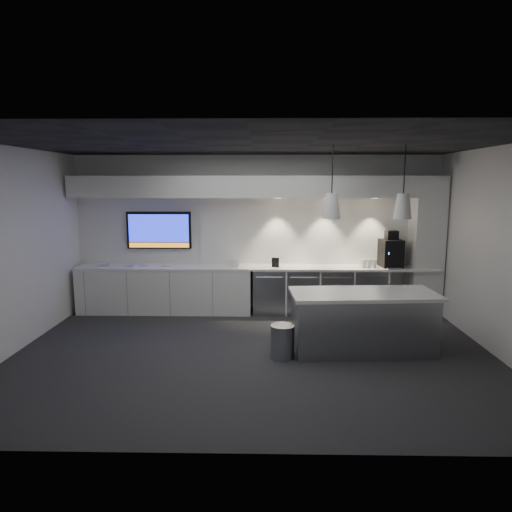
{
  "coord_description": "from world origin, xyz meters",
  "views": [
    {
      "loc": [
        0.17,
        -6.37,
        2.48
      ],
      "look_at": [
        0.02,
        1.1,
        1.27
      ],
      "focal_mm": 32.0,
      "sensor_mm": 36.0,
      "label": 1
    }
  ],
  "objects_px": {
    "island": "(363,322)",
    "coffee_machine": "(391,252)",
    "wall_tv": "(159,230)",
    "bin": "(283,342)"
  },
  "relations": [
    {
      "from": "wall_tv",
      "to": "island",
      "type": "distance_m",
      "value": 4.35
    },
    {
      "from": "island",
      "to": "bin",
      "type": "xyz_separation_m",
      "value": [
        -1.19,
        -0.29,
        -0.21
      ]
    },
    {
      "from": "wall_tv",
      "to": "coffee_machine",
      "type": "height_order",
      "value": "wall_tv"
    },
    {
      "from": "wall_tv",
      "to": "island",
      "type": "xyz_separation_m",
      "value": [
        3.51,
        -2.31,
        -1.11
      ]
    },
    {
      "from": "wall_tv",
      "to": "coffee_machine",
      "type": "relative_size",
      "value": 1.82
    },
    {
      "from": "island",
      "to": "bin",
      "type": "distance_m",
      "value": 1.24
    },
    {
      "from": "bin",
      "to": "coffee_machine",
      "type": "bearing_deg",
      "value": 47.83
    },
    {
      "from": "wall_tv",
      "to": "coffee_machine",
      "type": "distance_m",
      "value": 4.47
    },
    {
      "from": "island",
      "to": "coffee_machine",
      "type": "distance_m",
      "value": 2.38
    },
    {
      "from": "island",
      "to": "coffee_machine",
      "type": "height_order",
      "value": "coffee_machine"
    }
  ]
}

